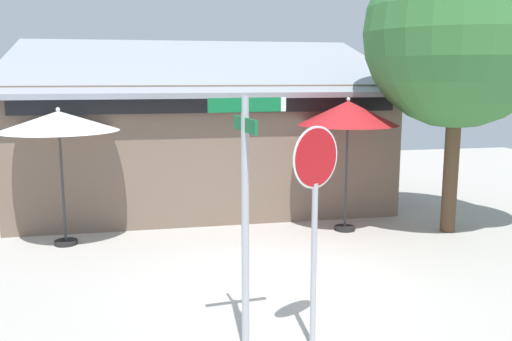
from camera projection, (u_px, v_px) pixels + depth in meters
name	position (u px, v px, depth m)	size (l,w,h in m)	color
ground_plane	(284.00, 285.00, 8.74)	(28.00, 28.00, 0.10)	#ADA8A0
cafe_building	(201.00, 141.00, 13.78)	(9.14, 4.99, 4.21)	#705B4C
street_sign_post	(246.00, 199.00, 6.29)	(0.90, 0.84, 3.01)	#A8AAB2
stop_sign	(315.00, 197.00, 6.35)	(0.64, 0.36, 2.67)	#A8AAB2
patio_umbrella_ivory_left	(59.00, 122.00, 10.26)	(2.23, 2.23, 2.65)	black
patio_umbrella_crimson_center	(348.00, 114.00, 11.23)	(2.07, 2.07, 2.80)	black
shade_tree	(469.00, 36.00, 10.85)	(4.05, 3.80, 5.97)	brown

